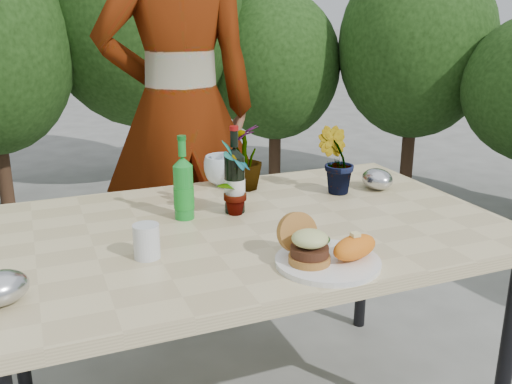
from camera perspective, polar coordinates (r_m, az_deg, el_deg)
name	(u,v)px	position (r m, az deg, el deg)	size (l,w,h in m)	color
patio_table	(247,241)	(1.82, -0.95, -4.93)	(1.60, 1.00, 0.75)	#CDBA88
shrub_hedge	(185,52)	(3.32, -7.11, 13.71)	(6.97, 5.26, 2.37)	#382316
dinner_plate	(328,262)	(1.53, 7.18, -6.93)	(0.28, 0.28, 0.01)	white
burger_stack	(306,244)	(1.50, 5.06, -5.16)	(0.11, 0.16, 0.11)	#B7722D
sweet_potato	(355,247)	(1.53, 9.83, -5.46)	(0.15, 0.08, 0.06)	orange
grilled_veg	(317,241)	(1.60, 6.14, -4.92)	(0.08, 0.05, 0.03)	olive
wine_bottle	(235,181)	(1.88, -2.16, 1.10)	(0.07, 0.07, 0.29)	black
sparkling_water	(184,189)	(1.83, -7.25, 0.32)	(0.07, 0.07, 0.27)	#188527
plastic_cup	(147,241)	(1.57, -10.89, -4.86)	(0.07, 0.07, 0.10)	silver
seedling_left	(235,179)	(1.85, -2.13, 1.36)	(0.13, 0.09, 0.25)	#225D20
seedling_mid	(336,161)	(2.09, 7.98, 3.13)	(0.13, 0.11, 0.24)	#28551D
seedling_right	(245,157)	(2.12, -1.14, 3.50)	(0.14, 0.14, 0.24)	#26501B
blue_bowl	(223,170)	(2.20, -3.35, 2.20)	(0.14, 0.14, 0.11)	silver
foil_packet_left	(0,288)	(1.44, -24.25, -8.76)	(0.13, 0.11, 0.08)	#B1B3B9
foil_packet_right	(377,179)	(2.19, 12.02, 1.28)	(0.13, 0.11, 0.08)	#B2B4BA
person	(180,110)	(2.54, -7.60, 8.10)	(0.71, 0.47, 1.95)	#8E6147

